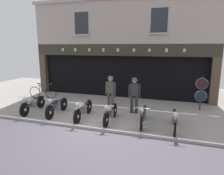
% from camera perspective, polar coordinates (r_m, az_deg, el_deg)
% --- Properties ---
extents(ground, '(23.24, 22.00, 0.18)m').
position_cam_1_polar(ground, '(7.30, -11.84, -14.63)').
color(ground, '#9E958D').
extents(shop_facade, '(11.54, 4.42, 5.98)m').
position_cam_1_polar(shop_facade, '(14.15, 3.95, 5.53)').
color(shop_facade, black).
rests_on(shop_facade, ground).
extents(motorcycle_far_left, '(0.62, 1.98, 0.91)m').
position_cam_1_polar(motorcycle_far_left, '(10.52, -21.61, -4.30)').
color(motorcycle_far_left, black).
rests_on(motorcycle_far_left, ground).
extents(motorcycle_left, '(0.62, 1.95, 0.92)m').
position_cam_1_polar(motorcycle_left, '(9.74, -15.45, -5.11)').
color(motorcycle_left, black).
rests_on(motorcycle_left, ground).
extents(motorcycle_center_left, '(0.62, 2.09, 0.93)m').
position_cam_1_polar(motorcycle_center_left, '(9.01, -8.19, -6.13)').
color(motorcycle_center_left, black).
rests_on(motorcycle_center_left, ground).
extents(motorcycle_center, '(0.62, 1.95, 0.91)m').
position_cam_1_polar(motorcycle_center, '(8.52, -0.48, -7.13)').
color(motorcycle_center, black).
rests_on(motorcycle_center, ground).
extents(motorcycle_center_right, '(0.62, 1.96, 0.90)m').
position_cam_1_polar(motorcycle_center_right, '(8.36, 8.90, -7.71)').
color(motorcycle_center_right, black).
rests_on(motorcycle_center_right, ground).
extents(motorcycle_right, '(0.62, 2.01, 0.89)m').
position_cam_1_polar(motorcycle_right, '(8.14, 17.40, -8.68)').
color(motorcycle_right, black).
rests_on(motorcycle_right, ground).
extents(salesman_left, '(0.56, 0.34, 1.68)m').
position_cam_1_polar(salesman_left, '(10.29, -0.40, -0.90)').
color(salesman_left, '#47423D').
rests_on(salesman_left, ground).
extents(shopkeeper_center, '(0.55, 0.33, 1.72)m').
position_cam_1_polar(shopkeeper_center, '(9.54, 6.37, -1.83)').
color(shopkeeper_center, '#2D2D33').
rests_on(shopkeeper_center, ground).
extents(tyre_sign_pole, '(0.58, 0.06, 1.71)m').
position_cam_1_polar(tyre_sign_pole, '(10.83, 24.09, -0.80)').
color(tyre_sign_pole, '#232328').
rests_on(tyre_sign_pole, ground).
extents(advert_board_near, '(0.76, 0.03, 1.07)m').
position_cam_1_polar(advert_board_near, '(13.16, -5.14, 4.50)').
color(advert_board_near, beige).
extents(leaning_bicycle, '(1.77, 0.50, 0.95)m').
position_cam_1_polar(leaning_bicycle, '(13.17, -19.11, -1.20)').
color(leaning_bicycle, black).
rests_on(leaning_bicycle, ground).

